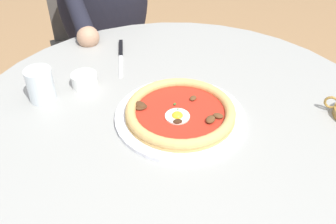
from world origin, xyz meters
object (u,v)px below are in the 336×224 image
at_px(pizza_on_plate, 179,114).
at_px(water_glass, 41,86).
at_px(diner_person, 108,46).
at_px(steak_knife, 121,53).
at_px(dining_table, 177,154).
at_px(ramekin_capers, 84,80).
at_px(cafe_chair_diner, 101,32).

distance_m(pizza_on_plate, water_glass, 0.35).
bearing_deg(diner_person, water_glass, -157.37).
bearing_deg(water_glass, pizza_on_plate, -74.65).
distance_m(pizza_on_plate, diner_person, 0.78).
bearing_deg(water_glass, steak_knife, -7.78).
relative_size(dining_table, ramekin_capers, 15.65).
height_order(water_glass, diner_person, diner_person).
height_order(pizza_on_plate, cafe_chair_diner, cafe_chair_diner).
relative_size(dining_table, water_glass, 12.27).
relative_size(steak_knife, diner_person, 0.15).
bearing_deg(cafe_chair_diner, pizza_on_plate, -130.44).
relative_size(dining_table, steak_knife, 5.84).
bearing_deg(cafe_chair_diner, steak_knife, -135.08).
relative_size(dining_table, pizza_on_plate, 3.40).
relative_size(dining_table, cafe_chair_diner, 1.19).
distance_m(diner_person, cafe_chair_diner, 0.15).
bearing_deg(diner_person, steak_knife, -136.54).
distance_m(dining_table, steak_knife, 0.37).
xyz_separation_m(diner_person, cafe_chair_diner, (0.10, 0.11, -0.00)).
distance_m(water_glass, cafe_chair_diner, 0.80).
bearing_deg(ramekin_capers, diner_person, 31.42).
height_order(water_glass, steak_knife, water_glass).
height_order(dining_table, water_glass, water_glass).
xyz_separation_m(water_glass, ramekin_capers, (0.10, -0.05, -0.02)).
distance_m(dining_table, pizza_on_plate, 0.14).
bearing_deg(diner_person, cafe_chair_diner, 48.93).
bearing_deg(steak_knife, diner_person, 43.46).
relative_size(water_glass, cafe_chair_diner, 0.10).
bearing_deg(dining_table, water_glass, 106.40).
bearing_deg(steak_knife, cafe_chair_diner, 44.92).
distance_m(dining_table, water_glass, 0.38).
relative_size(pizza_on_plate, diner_person, 0.25).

